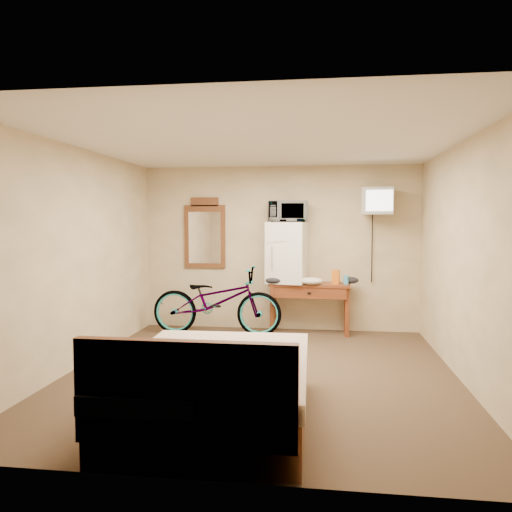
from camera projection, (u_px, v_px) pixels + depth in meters
The scene contains 13 objects.
room at pixel (261, 260), 5.37m from camera, with size 4.60×4.64×2.50m.
desk at pixel (310, 293), 7.34m from camera, with size 1.20×0.51×0.75m.
mini_fridge at pixel (287, 252), 7.40m from camera, with size 0.62×0.60×0.90m.
microwave at pixel (287, 212), 7.36m from camera, with size 0.56×0.38×0.31m, color white.
snack_bag at pixel (336, 277), 7.22m from camera, with size 0.11×0.06×0.21m, color orange.
blue_cup at pixel (346, 280), 7.23m from camera, with size 0.07×0.07×0.13m, color #40A2DA.
cloth_cream at pixel (311, 281), 7.19m from camera, with size 0.34×0.26×0.11m, color white.
cloth_dark_a at pixel (274, 280), 7.27m from camera, with size 0.28×0.21×0.11m, color black.
cloth_dark_b at pixel (351, 280), 7.30m from camera, with size 0.22×0.18×0.10m, color black.
crt_television at pixel (378, 201), 7.13m from camera, with size 0.49×0.59×0.38m.
wall_mirror at pixel (205, 234), 7.76m from camera, with size 0.64×0.04×1.09m.
bicycle at pixel (217, 301), 7.28m from camera, with size 0.67×1.91×1.00m, color black.
bed at pixel (214, 387), 4.11m from camera, with size 1.56×2.04×0.90m.
Camera 1 is at (0.66, -5.32, 1.66)m, focal length 35.00 mm.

